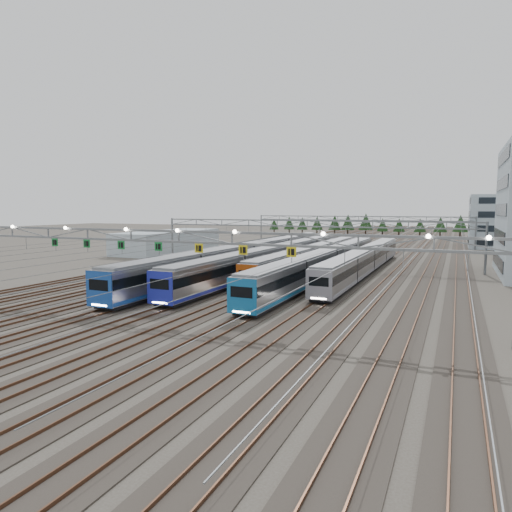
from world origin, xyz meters
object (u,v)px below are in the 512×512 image
at_px(gantry_far, 359,222).
at_px(train_c, 280,256).
at_px(train_a, 262,249).
at_px(train_e, 327,262).
at_px(train_b, 245,257).
at_px(train_d, 320,254).
at_px(west_shed, 169,241).
at_px(gantry_near, 178,239).
at_px(train_f, 365,260).
at_px(gantry_mid, 307,229).

bearing_deg(gantry_far, train_c, -92.45).
relative_size(train_a, train_e, 1.15).
relative_size(train_b, train_d, 1.07).
bearing_deg(west_shed, train_d, -16.00).
bearing_deg(gantry_near, west_shed, 125.46).
xyz_separation_m(train_a, train_f, (22.50, -12.52, 0.12)).
distance_m(train_d, west_shed, 40.80).
bearing_deg(gantry_far, train_a, -106.23).
distance_m(train_a, train_e, 25.42).
xyz_separation_m(train_b, train_d, (9.00, 11.53, -0.25)).
distance_m(train_b, train_d, 14.63).
relative_size(train_d, train_e, 1.05).
bearing_deg(west_shed, gantry_mid, -17.58).
bearing_deg(train_e, gantry_near, -103.40).
bearing_deg(gantry_mid, train_f, -28.70).
relative_size(train_e, west_shed, 1.93).
relative_size(train_c, train_d, 1.08).
xyz_separation_m(train_e, gantry_near, (-6.80, -28.53, 4.93)).
bearing_deg(gantry_mid, train_e, -59.77).
bearing_deg(train_c, gantry_far, 87.55).
height_order(train_a, train_e, train_e).
bearing_deg(train_f, west_shed, 159.66).
bearing_deg(train_b, gantry_mid, 58.59).
relative_size(train_b, gantry_mid, 1.15).
distance_m(train_a, train_d, 14.73).
height_order(train_e, west_shed, west_shed).
distance_m(train_c, west_shed, 39.67).
distance_m(gantry_near, gantry_mid, 40.12).
xyz_separation_m(train_e, train_f, (4.50, 5.43, -0.06)).
xyz_separation_m(train_f, west_shed, (-48.22, 17.88, 0.28)).
distance_m(train_b, west_shed, 37.84).
bearing_deg(train_e, west_shed, 151.94).
distance_m(train_c, train_d, 9.14).
distance_m(train_e, west_shed, 49.54).
xyz_separation_m(train_d, gantry_far, (-2.25, 44.53, 4.35)).
height_order(train_c, train_d, train_c).
bearing_deg(train_f, gantry_mid, 151.30).
height_order(train_f, gantry_mid, gantry_mid).
distance_m(train_d, train_e, 12.87).
height_order(train_a, train_b, train_b).
xyz_separation_m(train_a, train_e, (18.00, -17.95, 0.18)).
distance_m(train_d, gantry_near, 40.97).
distance_m(train_e, gantry_far, 57.14).
xyz_separation_m(train_c, west_shed, (-34.72, 19.20, 0.18)).
distance_m(train_c, gantry_near, 33.08).
height_order(train_d, gantry_far, gantry_far).
bearing_deg(train_b, gantry_far, 83.13).
bearing_deg(train_a, west_shed, 168.24).
distance_m(train_c, gantry_mid, 8.87).
bearing_deg(train_b, train_c, 38.45).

